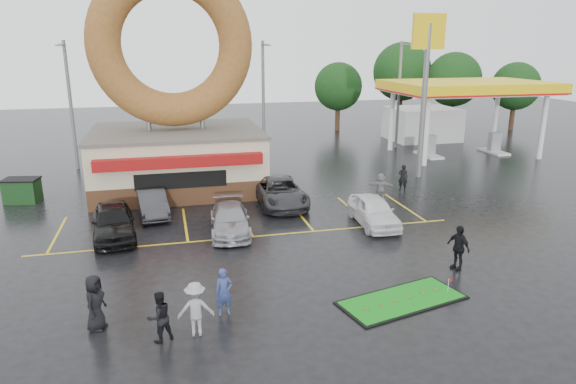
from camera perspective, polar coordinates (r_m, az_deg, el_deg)
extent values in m
plane|color=black|center=(21.18, -2.36, -8.19)|extent=(120.00, 120.00, 0.00)
cube|color=#472B19|center=(32.97, -11.99, 1.49)|extent=(10.00, 8.00, 1.20)
cube|color=beige|center=(32.59, -12.17, 4.47)|extent=(10.00, 8.00, 2.30)
cube|color=#59544C|center=(32.37, -12.30, 6.64)|extent=(10.20, 8.20, 0.20)
cube|color=maroon|center=(28.33, -11.90, 3.29)|extent=(9.00, 0.60, 0.60)
cylinder|color=slate|center=(32.27, -15.24, 7.68)|extent=(0.30, 0.30, 1.20)
cylinder|color=slate|center=(32.34, -9.52, 8.03)|extent=(0.30, 0.30, 1.20)
torus|color=brown|center=(31.96, -12.86, 15.69)|extent=(9.60, 2.00, 9.60)
cylinder|color=silver|center=(39.26, 15.11, 6.43)|extent=(0.40, 0.40, 5.00)
cylinder|color=silver|center=(44.90, 26.47, 6.46)|extent=(0.40, 0.40, 5.00)
cylinder|color=silver|center=(44.56, 11.43, 7.75)|extent=(0.40, 0.40, 5.00)
cylinder|color=silver|center=(49.59, 22.07, 7.72)|extent=(0.40, 0.40, 5.00)
cube|color=silver|center=(44.05, 19.32, 10.69)|extent=(12.00, 8.00, 0.50)
cube|color=yellow|center=(44.02, 19.36, 11.08)|extent=(12.30, 8.30, 0.70)
cube|color=#99999E|center=(43.08, 15.41, 5.06)|extent=(0.90, 0.60, 1.60)
cube|color=#99999E|center=(46.26, 21.97, 5.20)|extent=(0.90, 0.60, 1.60)
cube|color=silver|center=(50.46, 14.66, 7.35)|extent=(6.00, 5.00, 3.00)
cylinder|color=slate|center=(35.37, 14.84, 9.54)|extent=(0.36, 0.36, 10.00)
cube|color=yellow|center=(35.19, 15.38, 16.83)|extent=(2.20, 0.30, 2.20)
cylinder|color=slate|center=(39.68, -22.97, 8.74)|extent=(0.24, 0.24, 9.00)
cylinder|color=slate|center=(38.47, -23.89, 14.75)|extent=(0.12, 2.00, 0.12)
cube|color=slate|center=(37.49, -24.14, 14.65)|extent=(0.40, 0.18, 0.12)
cylinder|color=slate|center=(40.91, -2.76, 10.16)|extent=(0.24, 0.24, 9.00)
cylinder|color=slate|center=(39.71, -2.55, 16.05)|extent=(0.12, 2.00, 0.12)
cube|color=slate|center=(38.73, -2.25, 15.98)|extent=(0.40, 0.18, 0.12)
cylinder|color=slate|center=(45.65, 12.20, 10.43)|extent=(0.24, 0.24, 9.00)
cylinder|color=slate|center=(44.56, 13.10, 15.67)|extent=(0.12, 2.00, 0.12)
cube|color=slate|center=(43.66, 13.70, 15.57)|extent=(0.40, 0.18, 0.12)
cylinder|color=#332114|center=(57.73, 17.64, 8.10)|extent=(0.50, 0.50, 2.88)
sphere|color=black|center=(57.38, 17.96, 11.81)|extent=(5.60, 5.60, 5.60)
cylinder|color=#332114|center=(59.46, 23.62, 7.55)|extent=(0.50, 0.50, 2.52)
sphere|color=black|center=(59.14, 23.98, 10.69)|extent=(4.90, 4.90, 4.90)
cylinder|color=#332114|center=(59.29, 12.30, 8.84)|extent=(0.50, 0.50, 3.24)
sphere|color=black|center=(58.94, 12.55, 12.92)|extent=(6.30, 6.30, 6.30)
cylinder|color=#332114|center=(54.46, 5.52, 8.14)|extent=(0.50, 0.50, 2.52)
sphere|color=black|center=(54.11, 5.61, 11.59)|extent=(4.90, 4.90, 4.90)
imported|color=black|center=(25.20, -18.84, -3.12)|extent=(2.34, 4.79, 1.57)
imported|color=#2B2A2D|center=(27.94, -14.84, -1.20)|extent=(1.86, 4.16, 1.33)
imported|color=#949398|center=(24.72, -6.47, -3.04)|extent=(2.19, 4.62, 1.30)
imported|color=#303032|center=(28.75, -0.95, 0.03)|extent=(2.51, 5.44, 1.51)
imported|color=white|center=(25.90, 9.50, -2.09)|extent=(1.95, 4.35, 1.45)
imported|color=navy|center=(17.44, -7.13, -10.95)|extent=(0.62, 0.44, 1.62)
imported|color=black|center=(16.36, -14.10, -13.29)|extent=(0.97, 0.89, 1.62)
imported|color=gray|center=(16.42, -10.22, -12.66)|extent=(1.16, 0.71, 1.75)
imported|color=black|center=(17.52, -20.66, -11.43)|extent=(0.86, 1.04, 1.83)
imported|color=black|center=(21.65, 18.39, -5.85)|extent=(0.75, 1.16, 1.84)
imported|color=gray|center=(30.13, 10.25, 0.59)|extent=(1.54, 1.00, 1.59)
imported|color=black|center=(32.38, 12.66, 1.58)|extent=(0.71, 0.65, 1.63)
cube|color=#173C19|center=(32.97, -27.44, 0.09)|extent=(1.99, 1.51, 1.30)
cube|color=black|center=(18.90, 12.55, -11.65)|extent=(4.86, 2.98, 0.05)
cube|color=#158218|center=(18.89, 12.55, -11.57)|extent=(4.61, 2.74, 0.03)
cylinder|color=silver|center=(19.73, 17.38, -9.88)|extent=(0.02, 0.02, 0.51)
cube|color=red|center=(19.68, 17.60, -9.31)|extent=(0.14, 0.01, 0.10)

